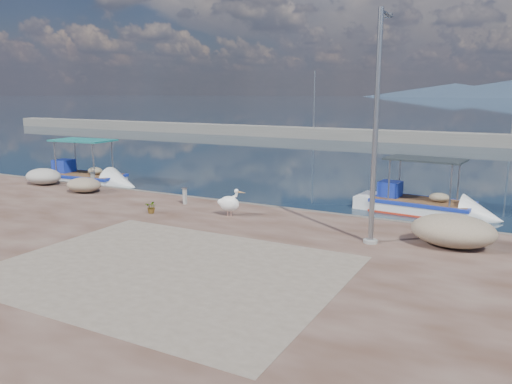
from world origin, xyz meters
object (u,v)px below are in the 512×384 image
(lamp_post, at_px, (375,137))
(bollard_near, at_px, (185,195))
(boat_right, at_px, (421,208))
(boat_left, at_px, (85,180))
(pelican, at_px, (230,203))

(lamp_post, distance_m, bollard_near, 9.04)
(boat_right, bearing_deg, bollard_near, -143.62)
(lamp_post, height_order, bollard_near, lamp_post)
(boat_left, height_order, pelican, boat_left)
(bollard_near, bearing_deg, lamp_post, -11.68)
(lamp_post, relative_size, bollard_near, 9.81)
(pelican, xyz_separation_m, bollard_near, (-2.74, 0.90, -0.11))
(pelican, bearing_deg, lamp_post, -20.35)
(pelican, xyz_separation_m, lamp_post, (5.64, -0.83, 2.80))
(boat_right, height_order, lamp_post, lamp_post)
(boat_left, xyz_separation_m, boat_right, (18.05, 1.92, -0.01))
(boat_left, height_order, lamp_post, lamp_post)
(pelican, bearing_deg, boat_left, 148.98)
(boat_right, bearing_deg, pelican, -128.74)
(bollard_near, bearing_deg, boat_right, 31.03)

